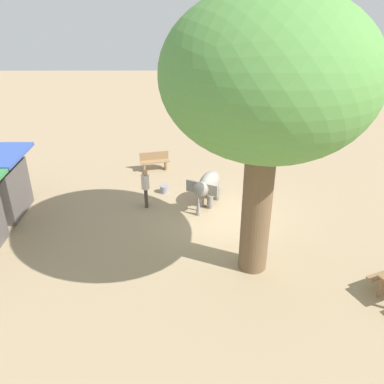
{
  "coord_description": "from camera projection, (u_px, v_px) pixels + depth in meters",
  "views": [
    {
      "loc": [
        -13.57,
        1.36,
        8.11
      ],
      "look_at": [
        0.6,
        1.29,
        0.8
      ],
      "focal_mm": 37.87,
      "sensor_mm": 36.0,
      "label": 1
    }
  ],
  "objects": [
    {
      "name": "ground_plane",
      "position": [
        225.0,
        217.0,
        15.78
      ],
      "size": [
        60.0,
        60.0,
        0.0
      ],
      "primitive_type": "plane",
      "color": "tan"
    },
    {
      "name": "elephant",
      "position": [
        208.0,
        186.0,
        16.28
      ],
      "size": [
        1.92,
        1.58,
        1.35
      ],
      "rotation": [
        0.0,
        0.0,
        2.71
      ],
      "color": "gray",
      "rests_on": "ground_plane"
    },
    {
      "name": "person_handler",
      "position": [
        145.0,
        186.0,
        16.12
      ],
      "size": [
        0.51,
        0.32,
        1.62
      ],
      "rotation": [
        0.0,
        0.0,
        -1.45
      ],
      "color": "#3F3833",
      "rests_on": "ground_plane"
    },
    {
      "name": "shade_tree_main",
      "position": [
        268.0,
        78.0,
        10.33
      ],
      "size": [
        6.14,
        5.63,
        8.22
      ],
      "color": "brown",
      "rests_on": "ground_plane"
    },
    {
      "name": "wooden_bench",
      "position": [
        155.0,
        161.0,
        19.62
      ],
      "size": [
        0.7,
        1.45,
        0.88
      ],
      "rotation": [
        0.0,
        0.0,
        1.79
      ],
      "color": "#9E7A51",
      "rests_on": "ground_plane"
    },
    {
      "name": "feed_bucket",
      "position": [
        164.0,
        189.0,
        17.58
      ],
      "size": [
        0.36,
        0.36,
        0.32
      ],
      "primitive_type": "cylinder",
      "color": "gray",
      "rests_on": "ground_plane"
    }
  ]
}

